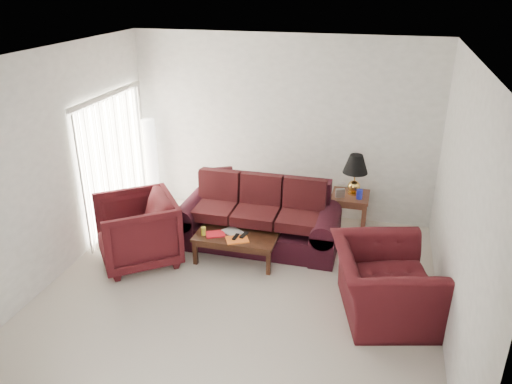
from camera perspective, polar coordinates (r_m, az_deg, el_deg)
floor at (r=6.67m, az=-1.90°, el=-11.16°), size 5.00×5.00×0.00m
blinds at (r=8.15m, az=-15.86°, el=3.15°), size 0.10×2.00×2.16m
sofa at (r=7.47m, az=0.17°, el=-2.68°), size 2.45×1.11×0.99m
throw_pillow at (r=8.19m, az=-3.99°, el=1.51°), size 0.42×0.35×0.39m
end_table at (r=8.10m, az=10.59°, el=-2.35°), size 0.61×0.61×0.63m
table_lamp at (r=7.89m, az=11.24°, el=1.96°), size 0.44×0.44×0.65m
clock at (r=7.82m, az=9.60°, el=-0.12°), size 0.15×0.10×0.14m
blue_canister at (r=7.82m, az=11.74°, el=-0.26°), size 0.12×0.12×0.15m
picture_frame at (r=8.17m, az=9.75°, el=0.96°), size 0.15×0.17×0.05m
floor_lamp at (r=8.91m, az=-11.88°, el=3.32°), size 0.29×0.29×1.59m
armchair_left at (r=7.25m, az=-13.43°, el=-4.30°), size 1.49×1.48×0.98m
armchair_right at (r=6.23m, az=14.33°, el=-10.04°), size 1.44×1.56×0.85m
coffee_table at (r=7.21m, az=-2.27°, el=-6.38°), size 1.30×0.96×0.41m
magazine_red at (r=7.14m, az=-4.67°, el=-4.82°), size 0.33×0.30×0.02m
magazine_white at (r=7.19m, az=-2.70°, el=-4.53°), size 0.35×0.33×0.02m
magazine_orange at (r=6.98m, az=-2.17°, el=-5.45°), size 0.37×0.34×0.02m
remote_a at (r=7.01m, az=-2.34°, el=-5.12°), size 0.06×0.17×0.02m
remote_b at (r=7.05m, az=-1.39°, el=-4.93°), size 0.09×0.19×0.02m
yellow_glass at (r=7.12m, az=-6.01°, el=-4.48°), size 0.07×0.07×0.12m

